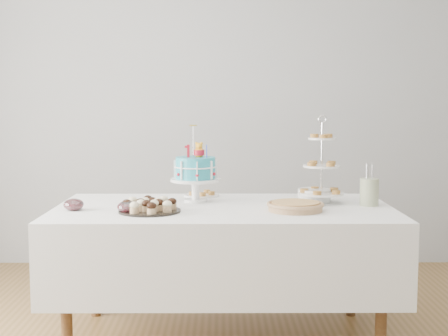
{
  "coord_description": "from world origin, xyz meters",
  "views": [
    {
      "loc": [
        -0.01,
        -3.21,
        1.36
      ],
      "look_at": [
        0.0,
        0.3,
        0.99
      ],
      "focal_mm": 50.0,
      "sensor_mm": 36.0,
      "label": 1
    }
  ],
  "objects_px": {
    "birthday_cake": "(196,181)",
    "tiered_stand": "(322,167)",
    "pastry_plate": "(202,194)",
    "utensil_pitcher": "(369,191)",
    "jam_bowl_a": "(127,207)",
    "cupcake_tray": "(150,205)",
    "jam_bowl_b": "(74,205)",
    "plate_stack": "(314,195)",
    "table": "(224,246)",
    "pie": "(295,206)"
  },
  "relations": [
    {
      "from": "table",
      "to": "cupcake_tray",
      "type": "bearing_deg",
      "value": -157.05
    },
    {
      "from": "plate_stack",
      "to": "birthday_cake",
      "type": "bearing_deg",
      "value": -179.33
    },
    {
      "from": "birthday_cake",
      "to": "plate_stack",
      "type": "bearing_deg",
      "value": -5.88
    },
    {
      "from": "utensil_pitcher",
      "to": "plate_stack",
      "type": "bearing_deg",
      "value": 129.93
    },
    {
      "from": "table",
      "to": "jam_bowl_a",
      "type": "bearing_deg",
      "value": -159.25
    },
    {
      "from": "tiered_stand",
      "to": "utensil_pitcher",
      "type": "bearing_deg",
      "value": -19.16
    },
    {
      "from": "jam_bowl_b",
      "to": "utensil_pitcher",
      "type": "distance_m",
      "value": 1.68
    },
    {
      "from": "jam_bowl_b",
      "to": "tiered_stand",
      "type": "bearing_deg",
      "value": 9.9
    },
    {
      "from": "tiered_stand",
      "to": "jam_bowl_b",
      "type": "height_order",
      "value": "tiered_stand"
    },
    {
      "from": "pie",
      "to": "table",
      "type": "bearing_deg",
      "value": 160.49
    },
    {
      "from": "cupcake_tray",
      "to": "jam_bowl_a",
      "type": "xyz_separation_m",
      "value": [
        -0.12,
        -0.03,
        -0.01
      ]
    },
    {
      "from": "tiered_stand",
      "to": "utensil_pitcher",
      "type": "xyz_separation_m",
      "value": [
        0.26,
        -0.09,
        -0.13
      ]
    },
    {
      "from": "tiered_stand",
      "to": "jam_bowl_a",
      "type": "distance_m",
      "value": 1.16
    },
    {
      "from": "table",
      "to": "pastry_plate",
      "type": "relative_size",
      "value": 8.65
    },
    {
      "from": "cupcake_tray",
      "to": "plate_stack",
      "type": "bearing_deg",
      "value": 20.47
    },
    {
      "from": "birthday_cake",
      "to": "pastry_plate",
      "type": "bearing_deg",
      "value": 76.2
    },
    {
      "from": "plate_stack",
      "to": "pastry_plate",
      "type": "bearing_deg",
      "value": 162.34
    },
    {
      "from": "cupcake_tray",
      "to": "utensil_pitcher",
      "type": "bearing_deg",
      "value": 9.48
    },
    {
      "from": "plate_stack",
      "to": "pastry_plate",
      "type": "height_order",
      "value": "plate_stack"
    },
    {
      "from": "pastry_plate",
      "to": "jam_bowl_a",
      "type": "bearing_deg",
      "value": -122.61
    },
    {
      "from": "pastry_plate",
      "to": "jam_bowl_b",
      "type": "xyz_separation_m",
      "value": [
        -0.69,
        -0.52,
        0.02
      ]
    },
    {
      "from": "table",
      "to": "utensil_pitcher",
      "type": "xyz_separation_m",
      "value": [
        0.84,
        0.04,
        0.31
      ]
    },
    {
      "from": "plate_stack",
      "to": "jam_bowl_b",
      "type": "relative_size",
      "value": 1.76
    },
    {
      "from": "tiered_stand",
      "to": "jam_bowl_b",
      "type": "relative_size",
      "value": 4.68
    },
    {
      "from": "table",
      "to": "tiered_stand",
      "type": "xyz_separation_m",
      "value": [
        0.58,
        0.13,
        0.44
      ]
    },
    {
      "from": "pie",
      "to": "tiered_stand",
      "type": "distance_m",
      "value": 0.38
    },
    {
      "from": "pie",
      "to": "utensil_pitcher",
      "type": "relative_size",
      "value": 1.31
    },
    {
      "from": "cupcake_tray",
      "to": "tiered_stand",
      "type": "xyz_separation_m",
      "value": [
        0.98,
        0.3,
        0.18
      ]
    },
    {
      "from": "birthday_cake",
      "to": "jam_bowl_a",
      "type": "xyz_separation_m",
      "value": [
        -0.35,
        -0.37,
        -0.09
      ]
    },
    {
      "from": "birthday_cake",
      "to": "pie",
      "type": "bearing_deg",
      "value": -35.8
    },
    {
      "from": "pastry_plate",
      "to": "jam_bowl_b",
      "type": "relative_size",
      "value": 2.0
    },
    {
      "from": "birthday_cake",
      "to": "jam_bowl_b",
      "type": "bearing_deg",
      "value": -162.75
    },
    {
      "from": "pie",
      "to": "jam_bowl_a",
      "type": "xyz_separation_m",
      "value": [
        -0.91,
        -0.06,
        0.0
      ]
    },
    {
      "from": "plate_stack",
      "to": "jam_bowl_a",
      "type": "xyz_separation_m",
      "value": [
        -1.06,
        -0.38,
        -0.01
      ]
    },
    {
      "from": "table",
      "to": "birthday_cake",
      "type": "distance_m",
      "value": 0.43
    },
    {
      "from": "cupcake_tray",
      "to": "plate_stack",
      "type": "relative_size",
      "value": 1.73
    },
    {
      "from": "pastry_plate",
      "to": "jam_bowl_a",
      "type": "distance_m",
      "value": 0.71
    },
    {
      "from": "pastry_plate",
      "to": "jam_bowl_a",
      "type": "height_order",
      "value": "jam_bowl_a"
    },
    {
      "from": "jam_bowl_a",
      "to": "pastry_plate",
      "type": "bearing_deg",
      "value": 57.39
    },
    {
      "from": "birthday_cake",
      "to": "tiered_stand",
      "type": "distance_m",
      "value": 0.75
    },
    {
      "from": "cupcake_tray",
      "to": "tiered_stand",
      "type": "bearing_deg",
      "value": 16.96
    },
    {
      "from": "table",
      "to": "jam_bowl_a",
      "type": "relative_size",
      "value": 17.35
    },
    {
      "from": "birthday_cake",
      "to": "cupcake_tray",
      "type": "distance_m",
      "value": 0.43
    },
    {
      "from": "pie",
      "to": "plate_stack",
      "type": "distance_m",
      "value": 0.36
    },
    {
      "from": "table",
      "to": "pastry_plate",
      "type": "bearing_deg",
      "value": 109.09
    },
    {
      "from": "birthday_cake",
      "to": "table",
      "type": "bearing_deg",
      "value": -52.78
    },
    {
      "from": "plate_stack",
      "to": "jam_bowl_b",
      "type": "xyz_separation_m",
      "value": [
        -1.37,
        -0.3,
        -0.01
      ]
    },
    {
      "from": "table",
      "to": "utensil_pitcher",
      "type": "height_order",
      "value": "utensil_pitcher"
    },
    {
      "from": "pastry_plate",
      "to": "utensil_pitcher",
      "type": "relative_size",
      "value": 0.92
    },
    {
      "from": "birthday_cake",
      "to": "pastry_plate",
      "type": "height_order",
      "value": "birthday_cake"
    }
  ]
}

